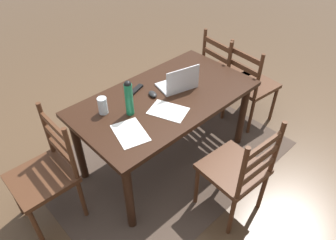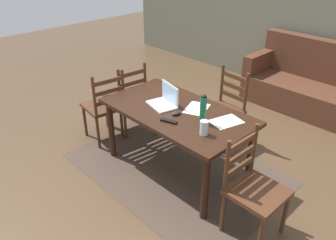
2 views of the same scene
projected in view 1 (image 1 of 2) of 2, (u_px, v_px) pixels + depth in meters
ground_plane at (166, 157)px, 3.12m from camera, size 14.00×14.00×0.00m
area_rug at (166, 157)px, 3.12m from camera, size 2.29×1.61×0.01m
dining_table at (165, 105)px, 2.71m from camera, size 1.58×0.87×0.75m
chair_left_near at (224, 73)px, 3.51m from camera, size 0.49×0.49×0.95m
chair_right_near at (46, 174)px, 2.35m from camera, size 0.45×0.45×0.95m
chair_left_far at (250, 85)px, 3.31m from camera, size 0.48×0.48×0.95m
chair_far_head at (237, 171)px, 2.38m from camera, size 0.47×0.47×0.95m
laptop at (179, 83)px, 2.71m from camera, size 0.36×0.29×0.23m
water_bottle at (129, 97)px, 2.37m from camera, size 0.06×0.06×0.30m
drinking_glass at (103, 106)px, 2.43m from camera, size 0.08×0.08×0.14m
computer_mouse at (153, 94)px, 2.64m from camera, size 0.08×0.11×0.03m
tv_remote at (136, 90)px, 2.71m from camera, size 0.18×0.09×0.02m
paper_stack_left at (130, 133)px, 2.28m from camera, size 0.28×0.34×0.00m
paper_stack_right at (168, 111)px, 2.49m from camera, size 0.31×0.35×0.00m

